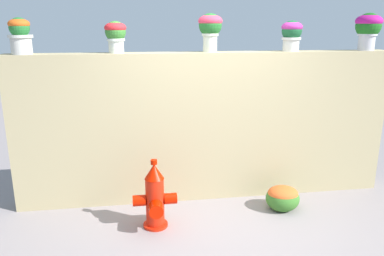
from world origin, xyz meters
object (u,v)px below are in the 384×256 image
Objects in this scene: potted_plant_4 at (368,27)px; flower_bush_left at (283,197)px; potted_plant_1 at (116,33)px; fire_hydrant at (155,198)px; potted_plant_2 at (210,27)px; potted_plant_0 at (20,34)px; potted_plant_3 at (292,33)px.

potted_plant_4 is 2.44m from flower_bush_left.
potted_plant_1 is 1.97m from fire_hydrant.
potted_plant_2 is at bearing 146.38° from flower_bush_left.
potted_plant_0 reaches higher than flower_bush_left.
potted_plant_0 is 0.97× the size of flower_bush_left.
potted_plant_2 is 2.14m from fire_hydrant.
potted_plant_4 is at bearing -0.42° from potted_plant_3.
potted_plant_4 is (2.06, -0.03, -0.00)m from potted_plant_2.
potted_plant_2 is at bearing 0.90° from potted_plant_0.
fire_hydrant is (-2.82, -0.72, -1.85)m from potted_plant_4.
potted_plant_4 reaches higher than potted_plant_1.
fire_hydrant is at bearing -165.61° from potted_plant_4.
potted_plant_0 is at bearing -179.88° from potted_plant_4.
potted_plant_4 is 0.58× the size of fire_hydrant.
fire_hydrant is (0.38, -0.77, -1.78)m from potted_plant_1.
potted_plant_2 is at bearing 179.30° from potted_plant_4.
potted_plant_0 is at bearing -179.10° from potted_plant_2.
potted_plant_1 is at bearing 116.08° from fire_hydrant.
flower_bush_left is at bearing -156.53° from potted_plant_4.
fire_hydrant is at bearing -63.92° from potted_plant_1.
potted_plant_3 reaches higher than potted_plant_1.
potted_plant_1 is at bearing 2.86° from potted_plant_0.
potted_plant_4 is at bearing -0.70° from potted_plant_2.
potted_plant_2 is 2.28m from flower_bush_left.
potted_plant_2 reaches higher than potted_plant_0.
potted_plant_4 is (3.19, -0.04, 0.07)m from potted_plant_1.
potted_plant_2 is at bearing 44.67° from fire_hydrant.
potted_plant_0 is 2.19m from potted_plant_2.
potted_plant_3 is 2.05m from flower_bush_left.
potted_plant_1 is 0.78× the size of potted_plant_4.
potted_plant_1 is 2.85m from flower_bush_left.
potted_plant_3 is at bearing 179.58° from potted_plant_4.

